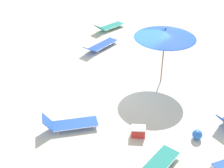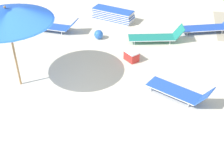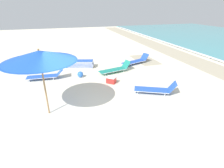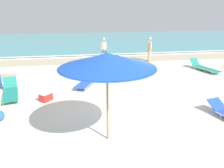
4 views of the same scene
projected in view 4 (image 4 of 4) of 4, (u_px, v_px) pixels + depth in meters
ground_plane at (123, 117)px, 7.90m from camera, size 60.00×60.00×0.16m
ocean_water at (88, 41)px, 27.01m from camera, size 60.00×19.08×0.07m
beach_umbrella at (107, 61)px, 5.69m from camera, size 2.61×2.61×2.62m
sun_lounger_under_umbrella at (10, 92)px, 9.55m from camera, size 1.09×2.19×0.63m
sun_lounger_beside_umbrella at (87, 81)px, 10.98m from camera, size 1.40×2.03×0.63m
sun_lounger_near_water_right at (204, 67)px, 13.61m from camera, size 1.11×2.25×0.60m
beachgoer_wading_adult at (150, 48)px, 15.90m from camera, size 0.27×0.45×1.76m
beachgoer_shoreline_child at (104, 48)px, 15.63m from camera, size 0.39×0.32×1.76m
cooler_box at (46, 96)px, 9.09m from camera, size 0.60×0.61×0.37m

